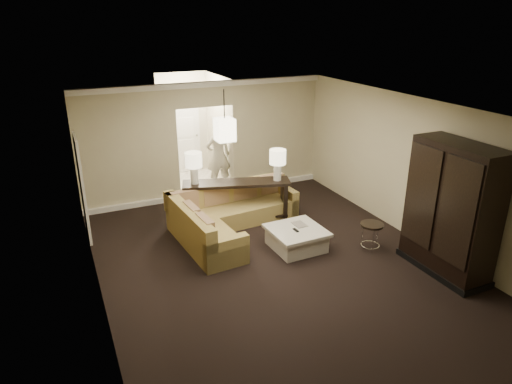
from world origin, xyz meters
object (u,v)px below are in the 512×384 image
sectional_sofa (227,216)px  console_table (237,197)px  armoire (451,213)px  person (218,152)px  drink_table (371,231)px  coffee_table (296,238)px

sectional_sofa → console_table: 0.64m
armoire → sectional_sofa: bearing=133.7°
armoire → person: bearing=111.8°
console_table → person: person is taller
sectional_sofa → drink_table: 2.92m
console_table → person: (0.31, 1.98, 0.44)m
armoire → person: 5.89m
coffee_table → person: (-0.24, 3.68, 0.76)m
sectional_sofa → armoire: (2.90, -3.04, 0.78)m
person → coffee_table: bearing=93.1°
coffee_table → armoire: size_ratio=0.44×
person → console_table: bearing=80.5°
person → drink_table: bearing=108.5°
coffee_table → drink_table: bearing=-27.4°
coffee_table → armoire: (1.95, -1.79, 0.90)m
drink_table → person: bearing=109.0°
sectional_sofa → person: bearing=68.7°
coffee_table → armoire: 2.79m
console_table → drink_table: bearing=-34.9°
console_table → drink_table: (1.80, -2.35, -0.14)m
coffee_table → person: 3.76m
sectional_sofa → drink_table: (2.21, -1.90, 0.06)m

